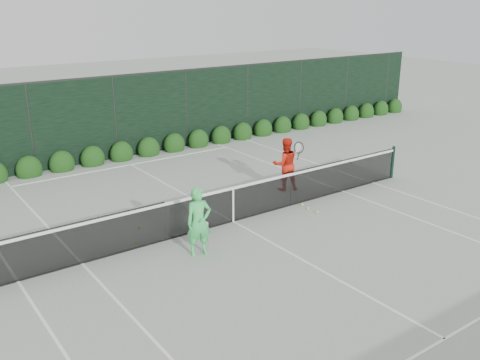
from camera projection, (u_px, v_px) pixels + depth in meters
ground at (233, 222)px, 14.17m from camera, size 80.00×80.00×0.00m
tennis_net at (232, 203)px, 13.99m from camera, size 12.90×0.10×1.07m
player_woman at (199, 222)px, 12.11m from camera, size 0.66×0.49×1.61m
player_man at (285, 164)px, 16.34m from camera, size 0.97×0.87×1.64m
court_lines at (233, 221)px, 14.17m from camera, size 11.03×23.83×0.01m
windscreen_fence at (304, 197)px, 11.60m from camera, size 32.00×21.07×3.06m
hedge_row at (122, 154)px, 19.61m from camera, size 31.66×0.65×0.94m
tennis_balls at (245, 218)px, 14.33m from camera, size 5.02×1.98×0.07m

